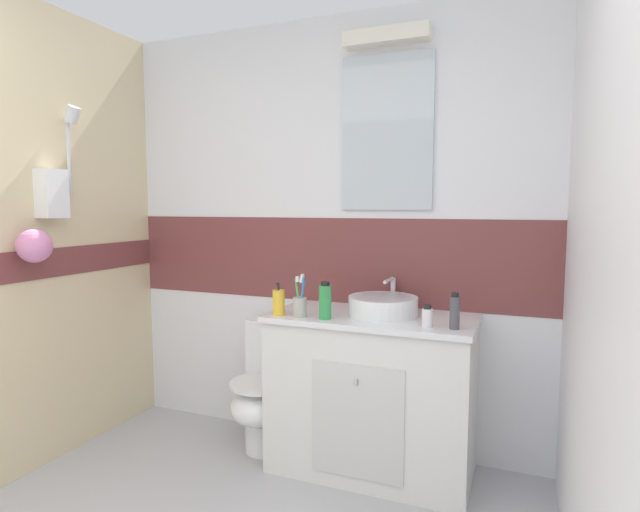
{
  "coord_description": "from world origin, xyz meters",
  "views": [
    {
      "loc": [
        1.11,
        -0.4,
        1.42
      ],
      "look_at": [
        0.22,
        1.8,
        1.19
      ],
      "focal_mm": 28.54,
      "sensor_mm": 36.0,
      "label": 1
    }
  ],
  "objects": [
    {
      "name": "toothbrush_cup",
      "position": [
        0.04,
        1.95,
        0.91
      ],
      "size": [
        0.07,
        0.07,
        0.22
      ],
      "color": "#B2ADA3",
      "rests_on": "vanity_cabinet"
    },
    {
      "name": "sink_basin",
      "position": [
        0.43,
        2.15,
        0.9
      ],
      "size": [
        0.36,
        0.41,
        0.18
      ],
      "color": "white",
      "rests_on": "vanity_cabinet"
    },
    {
      "name": "toilet",
      "position": [
        -0.25,
        2.15,
        0.35
      ],
      "size": [
        0.37,
        0.5,
        0.75
      ],
      "color": "white",
      "rests_on": "ground_plane"
    },
    {
      "name": "wall_back_tiled",
      "position": [
        0.01,
        2.45,
        1.26
      ],
      "size": [
        3.2,
        0.2,
        2.5
      ],
      "color": "white",
      "rests_on": "ground_plane"
    },
    {
      "name": "soap_dispenser",
      "position": [
        -0.08,
        1.95,
        0.92
      ],
      "size": [
        0.06,
        0.06,
        0.17
      ],
      "color": "yellow",
      "rests_on": "vanity_cabinet"
    },
    {
      "name": "mouthwash_bottle",
      "position": [
        0.18,
        1.96,
        0.94
      ],
      "size": [
        0.06,
        0.06,
        0.19
      ],
      "color": "green",
      "rests_on": "vanity_cabinet"
    },
    {
      "name": "deodorant_spray_can",
      "position": [
        0.82,
        1.98,
        0.93
      ],
      "size": [
        0.05,
        0.05,
        0.17
      ],
      "color": "#4C4C51",
      "rests_on": "vanity_cabinet"
    },
    {
      "name": "lotion_bottle_short",
      "position": [
        0.69,
        1.98,
        0.9
      ],
      "size": [
        0.05,
        0.05,
        0.11
      ],
      "color": "white",
      "rests_on": "vanity_cabinet"
    },
    {
      "name": "vanity_cabinet",
      "position": [
        0.38,
        2.14,
        0.43
      ],
      "size": [
        1.07,
        0.54,
        0.85
      ],
      "color": "silver",
      "rests_on": "ground_plane"
    },
    {
      "name": "wall_right_plain",
      "position": [
        1.35,
        1.2,
        1.25
      ],
      "size": [
        0.1,
        3.48,
        2.5
      ],
      "primitive_type": "cube",
      "color": "white",
      "rests_on": "ground_plane"
    }
  ]
}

